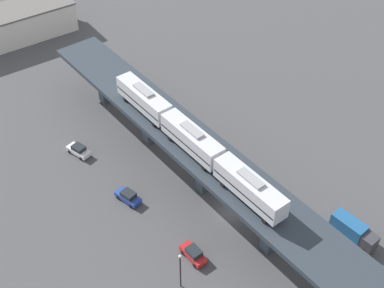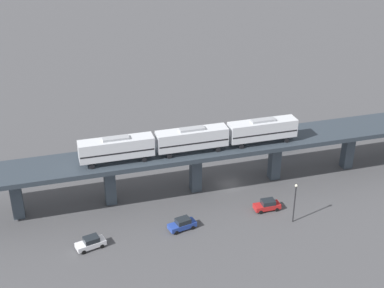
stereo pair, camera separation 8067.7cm
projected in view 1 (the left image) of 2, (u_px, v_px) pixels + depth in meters
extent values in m
plane|color=#424244|center=(229.00, 213.00, 82.70)|extent=(400.00, 400.00, 0.00)
cube|color=#283039|center=(232.00, 177.00, 77.37)|extent=(14.41, 92.35, 0.80)
cube|color=#333D47|center=(270.00, 232.00, 75.20)|extent=(1.91, 1.91, 7.56)
cube|color=#333D47|center=(203.00, 173.00, 83.97)|extent=(1.91, 1.91, 7.56)
cube|color=#333D47|center=(149.00, 125.00, 92.74)|extent=(1.91, 1.91, 7.56)
cube|color=#333D47|center=(104.00, 85.00, 101.50)|extent=(1.91, 1.91, 7.56)
cube|color=silver|center=(250.00, 187.00, 71.82)|extent=(3.58, 12.16, 3.10)
cube|color=black|center=(250.00, 189.00, 72.02)|extent=(3.60, 11.92, 0.24)
cube|color=gray|center=(251.00, 178.00, 70.66)|extent=(1.67, 4.28, 0.36)
cylinder|color=black|center=(264.00, 221.00, 70.23)|extent=(0.27, 0.85, 0.84)
cylinder|color=black|center=(277.00, 212.00, 71.33)|extent=(0.27, 0.85, 0.84)
cylinder|color=black|center=(222.00, 184.00, 75.14)|extent=(0.27, 0.85, 0.84)
cylinder|color=black|center=(235.00, 177.00, 76.24)|extent=(0.27, 0.85, 0.84)
cube|color=silver|center=(192.00, 139.00, 79.19)|extent=(3.58, 12.16, 3.10)
cube|color=black|center=(192.00, 140.00, 79.39)|extent=(3.60, 11.92, 0.24)
cube|color=gray|center=(192.00, 130.00, 78.03)|extent=(1.67, 4.28, 0.36)
cylinder|color=black|center=(203.00, 168.00, 77.60)|extent=(0.27, 0.85, 0.84)
cylinder|color=black|center=(216.00, 161.00, 78.69)|extent=(0.27, 0.85, 0.84)
cylinder|color=black|center=(169.00, 138.00, 82.51)|extent=(0.27, 0.85, 0.84)
cylinder|color=black|center=(181.00, 132.00, 83.60)|extent=(0.27, 0.85, 0.84)
cube|color=silver|center=(144.00, 98.00, 86.55)|extent=(3.58, 12.16, 3.10)
cube|color=black|center=(144.00, 100.00, 86.75)|extent=(3.60, 11.92, 0.24)
cube|color=gray|center=(143.00, 90.00, 85.39)|extent=(1.67, 4.28, 0.36)
cylinder|color=black|center=(154.00, 124.00, 84.96)|extent=(0.27, 0.85, 0.84)
cylinder|color=black|center=(166.00, 119.00, 86.06)|extent=(0.27, 0.85, 0.84)
cylinder|color=black|center=(125.00, 99.00, 89.87)|extent=(0.27, 0.85, 0.84)
cylinder|color=black|center=(137.00, 94.00, 90.97)|extent=(0.27, 0.85, 0.84)
cube|color=#AD1E1E|center=(193.00, 254.00, 76.05)|extent=(2.14, 4.53, 0.80)
cube|color=#1E2328|center=(194.00, 252.00, 75.44)|extent=(1.81, 2.32, 0.76)
cylinder|color=black|center=(195.00, 266.00, 75.09)|extent=(0.29, 0.68, 0.66)
cylinder|color=black|center=(204.00, 259.00, 75.86)|extent=(0.29, 0.68, 0.66)
cylinder|color=black|center=(182.00, 252.00, 76.78)|extent=(0.29, 0.68, 0.66)
cylinder|color=black|center=(192.00, 247.00, 77.55)|extent=(0.29, 0.68, 0.66)
cube|color=#233D93|center=(128.00, 197.00, 84.20)|extent=(2.40, 4.61, 0.80)
cube|color=#1E2328|center=(128.00, 194.00, 83.61)|extent=(1.94, 2.41, 0.76)
cylinder|color=black|center=(131.00, 206.00, 83.30)|extent=(0.33, 0.69, 0.66)
cylinder|color=black|center=(139.00, 200.00, 84.27)|extent=(0.33, 0.69, 0.66)
cylinder|color=black|center=(118.00, 198.00, 84.66)|extent=(0.33, 0.69, 0.66)
cylinder|color=black|center=(126.00, 192.00, 85.64)|extent=(0.33, 0.69, 0.66)
cube|color=silver|center=(79.00, 151.00, 92.22)|extent=(2.54, 4.65, 0.80)
cube|color=#1E2328|center=(79.00, 148.00, 91.63)|extent=(2.00, 2.45, 0.76)
cylinder|color=black|center=(81.00, 159.00, 91.33)|extent=(0.35, 0.69, 0.66)
cylinder|color=black|center=(88.00, 153.00, 92.34)|extent=(0.35, 0.69, 0.66)
cylinder|color=black|center=(70.00, 152.00, 92.64)|extent=(0.35, 0.69, 0.66)
cylinder|color=black|center=(77.00, 147.00, 93.65)|extent=(0.35, 0.69, 0.66)
cube|color=#333338|center=(369.00, 242.00, 76.48)|extent=(2.24, 2.05, 2.30)
cube|color=#1E5184|center=(349.00, 227.00, 78.37)|extent=(2.41, 5.25, 2.70)
cylinder|color=black|center=(363.00, 251.00, 76.76)|extent=(0.37, 1.01, 1.00)
cylinder|color=black|center=(371.00, 244.00, 77.72)|extent=(0.37, 1.01, 1.00)
cylinder|color=black|center=(334.00, 230.00, 79.65)|extent=(0.37, 1.01, 1.00)
cylinder|color=black|center=(343.00, 223.00, 80.65)|extent=(0.37, 1.01, 1.00)
cylinder|color=black|center=(180.00, 272.00, 70.83)|extent=(0.20, 0.20, 6.50)
sphere|color=beige|center=(180.00, 256.00, 68.51)|extent=(0.44, 0.44, 0.44)
cube|color=beige|center=(10.00, 26.00, 119.17)|extent=(29.01, 13.35, 6.40)
cube|color=#595654|center=(6.00, 12.00, 116.90)|extent=(29.59, 13.62, 0.40)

